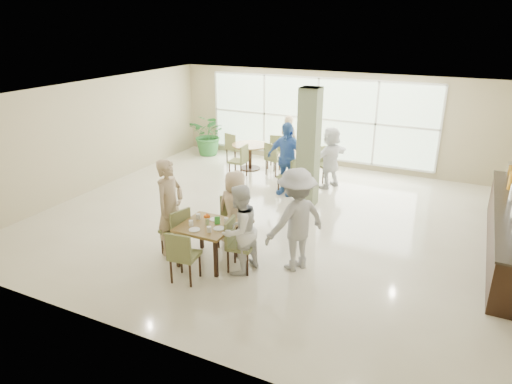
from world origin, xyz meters
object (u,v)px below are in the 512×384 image
at_px(buffet_counter, 510,227).
at_px(round_table_right, 298,162).
at_px(adult_standing, 289,142).
at_px(teen_standing, 296,220).
at_px(teen_far, 235,208).
at_px(main_table, 208,229).
at_px(potted_plant, 210,135).
at_px(teen_left, 170,207).
at_px(adult_b, 330,157).
at_px(teen_right, 239,230).
at_px(round_table_left, 250,150).
at_px(adult_a, 286,159).

bearing_deg(buffet_counter, round_table_right, 157.68).
bearing_deg(adult_standing, teen_standing, 128.19).
height_order(buffet_counter, teen_far, buffet_counter).
xyz_separation_m(main_table, round_table_right, (-0.08, 4.82, -0.08)).
height_order(potted_plant, teen_left, teen_left).
relative_size(round_table_right, adult_standing, 0.71).
relative_size(buffet_counter, adult_b, 2.89).
bearing_deg(buffet_counter, adult_standing, 150.97).
height_order(main_table, teen_right, teen_right).
height_order(potted_plant, adult_b, adult_b).
bearing_deg(buffet_counter, potted_plant, 158.84).
relative_size(round_table_left, round_table_right, 0.96).
bearing_deg(adult_standing, adult_a, 125.34).
distance_m(adult_a, adult_b, 1.30).
distance_m(round_table_left, teen_right, 5.93).
height_order(teen_left, teen_standing, teen_standing).
relative_size(main_table, round_table_right, 0.84).
bearing_deg(adult_b, teen_right, 22.82).
relative_size(round_table_right, teen_right, 0.69).
bearing_deg(main_table, potted_plant, 120.99).
bearing_deg(potted_plant, round_table_right, -19.49).
bearing_deg(round_table_right, teen_far, -87.21).
height_order(teen_right, adult_standing, teen_right).
xyz_separation_m(teen_far, adult_standing, (-0.94, 5.12, 0.03)).
height_order(round_table_left, adult_a, adult_a).
bearing_deg(round_table_left, adult_a, -39.73).
height_order(round_table_right, teen_standing, teen_standing).
xyz_separation_m(potted_plant, teen_far, (3.77, -5.24, 0.09)).
height_order(main_table, teen_standing, teen_standing).
bearing_deg(adult_a, potted_plant, 156.29).
height_order(teen_right, teen_standing, teen_standing).
relative_size(adult_b, adult_standing, 1.03).
xyz_separation_m(teen_right, teen_standing, (0.83, 0.56, 0.13)).
relative_size(teen_standing, adult_a, 1.01).
xyz_separation_m(teen_far, adult_a, (-0.17, 3.03, 0.17)).
relative_size(main_table, adult_b, 0.58).
relative_size(teen_left, adult_b, 1.14).
bearing_deg(adult_a, round_table_left, 148.10).
bearing_deg(main_table, teen_left, 177.26).
xyz_separation_m(potted_plant, adult_b, (4.45, -1.23, 0.13)).
relative_size(adult_a, adult_b, 1.15).
bearing_deg(round_table_right, teen_standing, -69.82).
xyz_separation_m(potted_plant, teen_standing, (5.17, -5.59, 0.26)).
bearing_deg(adult_b, round_table_left, -76.17).
xyz_separation_m(round_table_left, round_table_right, (1.72, -0.51, 0.01)).
height_order(adult_a, adult_standing, adult_a).
xyz_separation_m(buffet_counter, adult_b, (-4.18, 2.11, 0.26)).
distance_m(round_table_left, teen_left, 5.39).
distance_m(round_table_left, teen_standing, 5.86).
bearing_deg(buffet_counter, teen_right, -146.81).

